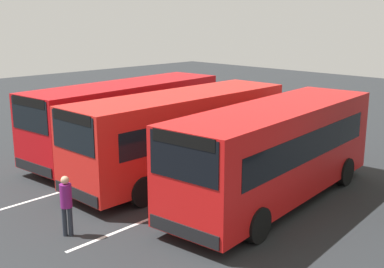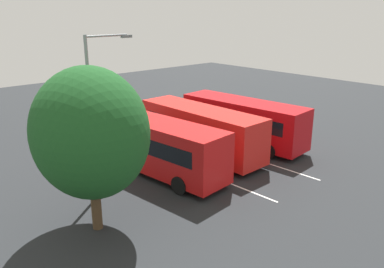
{
  "view_description": "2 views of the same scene",
  "coord_description": "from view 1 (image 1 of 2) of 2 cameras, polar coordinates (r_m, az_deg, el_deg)",
  "views": [
    {
      "loc": [
        12.77,
        12.71,
        5.92
      ],
      "look_at": [
        -0.34,
        -0.39,
        1.45
      ],
      "focal_mm": 45.86,
      "sensor_mm": 36.0,
      "label": 1
    },
    {
      "loc": [
        -17.25,
        16.77,
        9.21
      ],
      "look_at": [
        0.87,
        0.48,
        1.49
      ],
      "focal_mm": 36.89,
      "sensor_mm": 36.0,
      "label": 2
    }
  ],
  "objects": [
    {
      "name": "bus_center_left",
      "position": [
        18.11,
        -1.26,
        0.23
      ],
      "size": [
        9.35,
        2.79,
        3.16
      ],
      "rotation": [
        0.0,
        0.0,
        0.02
      ],
      "color": "red",
      "rests_on": "ground"
    },
    {
      "name": "pedestrian",
      "position": [
        13.88,
        -14.43,
        -7.54
      ],
      "size": [
        0.45,
        0.45,
        1.73
      ],
      "rotation": [
        0.0,
        0.0,
        3.95
      ],
      "color": "#232833",
      "rests_on": "ground"
    },
    {
      "name": "lane_stripe_inner_left",
      "position": [
        17.69,
        4.69,
        -6.01
      ],
      "size": [
        13.84,
        0.68,
        0.01
      ],
      "primitive_type": "cube",
      "rotation": [
        0.0,
        0.0,
        0.04
      ],
      "color": "silver",
      "rests_on": "ground"
    },
    {
      "name": "bus_far_left",
      "position": [
        21.11,
        -7.64,
        2.04
      ],
      "size": [
        9.48,
        3.31,
        3.16
      ],
      "rotation": [
        0.0,
        0.0,
        0.09
      ],
      "color": "#B70C11",
      "rests_on": "ground"
    },
    {
      "name": "ground_plane",
      "position": [
        18.96,
        0.1,
        -4.62
      ],
      "size": [
        68.32,
        68.32,
        0.0
      ],
      "primitive_type": "plane",
      "color": "#232628"
    },
    {
      "name": "lane_stripe_outer_left",
      "position": [
        20.35,
        -3.87,
        -3.36
      ],
      "size": [
        13.84,
        0.68,
        0.01
      ],
      "primitive_type": "cube",
      "rotation": [
        0.0,
        0.0,
        0.04
      ],
      "color": "silver",
      "rests_on": "ground"
    },
    {
      "name": "bus_center_right",
      "position": [
        15.93,
        9.68,
        -1.82
      ],
      "size": [
        9.49,
        3.43,
        3.16
      ],
      "rotation": [
        0.0,
        0.0,
        0.1
      ],
      "color": "red",
      "rests_on": "ground"
    }
  ]
}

